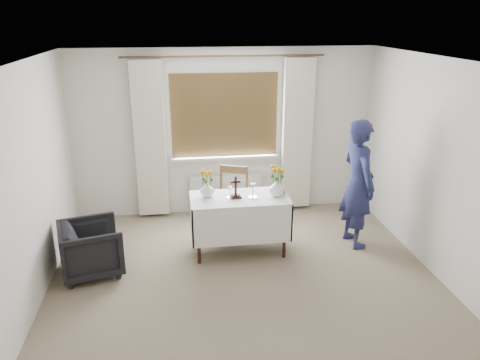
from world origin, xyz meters
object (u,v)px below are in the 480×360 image
(wooden_chair, at_px, (231,202))
(armchair, at_px, (91,249))
(flower_vase_right, at_px, (277,188))
(wooden_cross, at_px, (236,187))
(altar_table, at_px, (239,225))
(flower_vase_left, at_px, (207,189))
(person, at_px, (358,184))

(wooden_chair, bearing_deg, armchair, -133.62)
(wooden_chair, xyz_separation_m, flower_vase_right, (0.51, -0.59, 0.40))
(armchair, relative_size, wooden_cross, 2.43)
(altar_table, distance_m, flower_vase_left, 0.63)
(wooden_cross, height_order, flower_vase_right, wooden_cross)
(armchair, relative_size, flower_vase_left, 3.72)
(wooden_chair, distance_m, person, 1.74)
(wooden_cross, bearing_deg, person, -3.92)
(person, distance_m, flower_vase_right, 1.09)
(altar_table, height_order, wooden_chair, wooden_chair)
(armchair, xyz_separation_m, flower_vase_left, (1.41, 0.36, 0.54))
(altar_table, height_order, flower_vase_left, flower_vase_left)
(armchair, xyz_separation_m, person, (3.37, 0.30, 0.54))
(wooden_chair, bearing_deg, wooden_cross, -70.09)
(flower_vase_left, bearing_deg, armchair, -165.67)
(person, relative_size, flower_vase_left, 9.09)
(person, distance_m, wooden_cross, 1.61)
(wooden_chair, distance_m, flower_vase_right, 0.88)
(wooden_chair, bearing_deg, altar_table, -65.10)
(altar_table, distance_m, wooden_cross, 0.53)
(altar_table, xyz_separation_m, wooden_cross, (-0.05, -0.02, 0.52))
(armchair, bearing_deg, wooden_chair, -78.91)
(wooden_cross, bearing_deg, altar_table, 16.47)
(wooden_chair, distance_m, flower_vase_left, 0.71)
(altar_table, distance_m, person, 1.63)
(wooden_cross, xyz_separation_m, flower_vase_right, (0.52, -0.00, -0.04))
(altar_table, distance_m, flower_vase_right, 0.68)
(altar_table, relative_size, flower_vase_left, 6.60)
(altar_table, height_order, person, person)
(wooden_chair, height_order, person, person)
(flower_vase_right, bearing_deg, wooden_chair, 131.04)
(armchair, bearing_deg, altar_table, -95.72)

